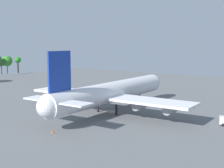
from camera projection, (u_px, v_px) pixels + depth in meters
ground_plane at (112, 112)px, 96.33m from camera, size 241.74×241.74×0.00m
cargo_airplane at (112, 92)px, 95.35m from camera, size 60.44×55.03×19.53m
maintenance_van at (184, 106)px, 99.44m from camera, size 4.19×3.91×2.17m
safety_cone_nose at (160, 99)px, 116.62m from camera, size 0.50×0.50×0.72m
safety_cone_tail at (52, 131)px, 73.34m from camera, size 0.55×0.55×0.79m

